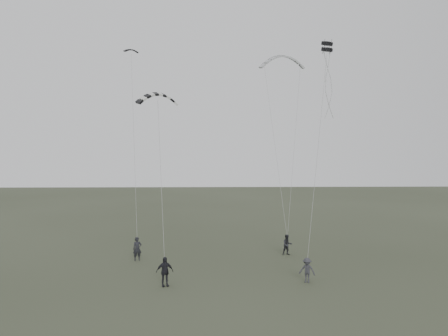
{
  "coord_description": "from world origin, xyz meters",
  "views": [
    {
      "loc": [
        0.32,
        -29.77,
        9.01
      ],
      "look_at": [
        1.2,
        4.93,
        7.4
      ],
      "focal_mm": 35.0,
      "sensor_mm": 36.0,
      "label": 1
    }
  ],
  "objects_px": {
    "flyer_far": "(307,270)",
    "kite_dark_small": "(131,50)",
    "flyer_center": "(165,271)",
    "kite_striped": "(158,94)",
    "flyer_left": "(137,249)",
    "kite_pale_large": "(282,56)",
    "flyer_right": "(287,245)",
    "kite_box": "(327,47)"
  },
  "relations": [
    {
      "from": "flyer_center",
      "to": "kite_pale_large",
      "type": "relative_size",
      "value": 0.42
    },
    {
      "from": "flyer_left",
      "to": "flyer_far",
      "type": "relative_size",
      "value": 1.13
    },
    {
      "from": "kite_dark_small",
      "to": "kite_striped",
      "type": "distance_m",
      "value": 11.22
    },
    {
      "from": "flyer_far",
      "to": "flyer_center",
      "type": "bearing_deg",
      "value": -152.69
    },
    {
      "from": "kite_striped",
      "to": "kite_box",
      "type": "height_order",
      "value": "kite_box"
    },
    {
      "from": "flyer_far",
      "to": "kite_dark_small",
      "type": "bearing_deg",
      "value": 161.4
    },
    {
      "from": "flyer_center",
      "to": "kite_striped",
      "type": "relative_size",
      "value": 0.63
    },
    {
      "from": "flyer_far",
      "to": "kite_pale_large",
      "type": "distance_m",
      "value": 22.98
    },
    {
      "from": "flyer_center",
      "to": "flyer_far",
      "type": "bearing_deg",
      "value": -15.14
    },
    {
      "from": "flyer_left",
      "to": "kite_box",
      "type": "height_order",
      "value": "kite_box"
    },
    {
      "from": "kite_pale_large",
      "to": "kite_box",
      "type": "xyz_separation_m",
      "value": [
        1.53,
        -11.25,
        -1.62
      ]
    },
    {
      "from": "flyer_left",
      "to": "kite_pale_large",
      "type": "xyz_separation_m",
      "value": [
        13.0,
        9.08,
        17.19
      ]
    },
    {
      "from": "flyer_center",
      "to": "kite_pale_large",
      "type": "bearing_deg",
      "value": 38.81
    },
    {
      "from": "kite_striped",
      "to": "flyer_far",
      "type": "bearing_deg",
      "value": -42.19
    },
    {
      "from": "kite_box",
      "to": "kite_pale_large",
      "type": "bearing_deg",
      "value": 60.73
    },
    {
      "from": "flyer_right",
      "to": "flyer_far",
      "type": "xyz_separation_m",
      "value": [
        0.04,
        -7.52,
        -0.03
      ]
    },
    {
      "from": "kite_pale_large",
      "to": "kite_box",
      "type": "height_order",
      "value": "kite_pale_large"
    },
    {
      "from": "flyer_right",
      "to": "flyer_far",
      "type": "relative_size",
      "value": 1.03
    },
    {
      "from": "flyer_right",
      "to": "kite_pale_large",
      "type": "distance_m",
      "value": 18.88
    },
    {
      "from": "flyer_right",
      "to": "kite_dark_small",
      "type": "height_order",
      "value": "kite_dark_small"
    },
    {
      "from": "kite_pale_large",
      "to": "kite_box",
      "type": "relative_size",
      "value": 6.5
    },
    {
      "from": "flyer_far",
      "to": "kite_pale_large",
      "type": "xyz_separation_m",
      "value": [
        0.66,
        15.11,
        17.3
      ]
    },
    {
      "from": "flyer_right",
      "to": "kite_box",
      "type": "bearing_deg",
      "value": -70.58
    },
    {
      "from": "kite_dark_small",
      "to": "kite_pale_large",
      "type": "bearing_deg",
      "value": -22.45
    },
    {
      "from": "kite_dark_small",
      "to": "kite_striped",
      "type": "bearing_deg",
      "value": -99.93
    },
    {
      "from": "flyer_right",
      "to": "kite_pale_large",
      "type": "relative_size",
      "value": 0.38
    },
    {
      "from": "flyer_center",
      "to": "kite_box",
      "type": "xyz_separation_m",
      "value": [
        11.62,
        4.39,
        15.54
      ]
    },
    {
      "from": "kite_pale_large",
      "to": "kite_box",
      "type": "bearing_deg",
      "value": -86.52
    },
    {
      "from": "flyer_left",
      "to": "kite_pale_large",
      "type": "height_order",
      "value": "kite_pale_large"
    },
    {
      "from": "flyer_center",
      "to": "flyer_far",
      "type": "relative_size",
      "value": 1.16
    },
    {
      "from": "flyer_left",
      "to": "flyer_center",
      "type": "xyz_separation_m",
      "value": [
        2.91,
        -6.57,
        0.02
      ]
    },
    {
      "from": "flyer_left",
      "to": "flyer_center",
      "type": "height_order",
      "value": "flyer_center"
    },
    {
      "from": "kite_dark_small",
      "to": "kite_striped",
      "type": "height_order",
      "value": "kite_dark_small"
    },
    {
      "from": "flyer_right",
      "to": "flyer_far",
      "type": "distance_m",
      "value": 7.52
    },
    {
      "from": "flyer_center",
      "to": "flyer_far",
      "type": "xyz_separation_m",
      "value": [
        9.44,
        0.53,
        -0.13
      ]
    },
    {
      "from": "kite_striped",
      "to": "kite_box",
      "type": "bearing_deg",
      "value": -21.76
    },
    {
      "from": "flyer_center",
      "to": "kite_striped",
      "type": "distance_m",
      "value": 12.71
    },
    {
      "from": "kite_dark_small",
      "to": "flyer_center",
      "type": "bearing_deg",
      "value": -102.69
    },
    {
      "from": "flyer_left",
      "to": "flyer_far",
      "type": "height_order",
      "value": "flyer_left"
    },
    {
      "from": "flyer_right",
      "to": "flyer_left",
      "type": "bearing_deg",
      "value": 174.95
    },
    {
      "from": "flyer_right",
      "to": "kite_striped",
      "type": "relative_size",
      "value": 0.56
    },
    {
      "from": "flyer_left",
      "to": "kite_striped",
      "type": "relative_size",
      "value": 0.62
    }
  ]
}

